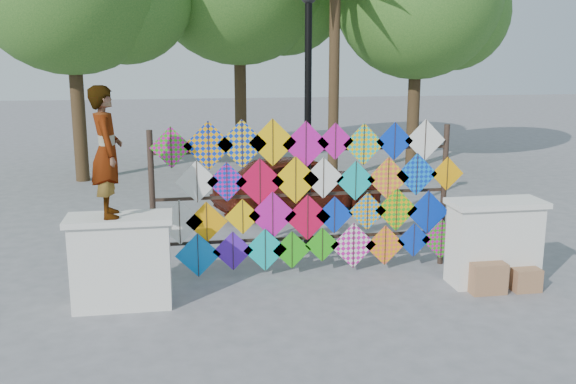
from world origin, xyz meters
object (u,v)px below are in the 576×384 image
object	(u,v)px
sedan	(299,183)
lamppost	(308,96)
kite_rack	(309,196)
vendor_woman	(107,152)

from	to	relation	value
sedan	lamppost	world-z (taller)	lamppost
sedan	kite_rack	bearing A→B (deg)	154.66
kite_rack	vendor_woman	bearing A→B (deg)	-162.22
vendor_woman	lamppost	xyz separation A→B (m)	(3.11, 2.20, 0.55)
kite_rack	lamppost	distance (m)	1.95
lamppost	kite_rack	bearing A→B (deg)	-100.18
sedan	lamppost	bearing A→B (deg)	155.57
sedan	vendor_woman	bearing A→B (deg)	127.71
kite_rack	sedan	bearing A→B (deg)	81.73
kite_rack	vendor_woman	distance (m)	3.16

